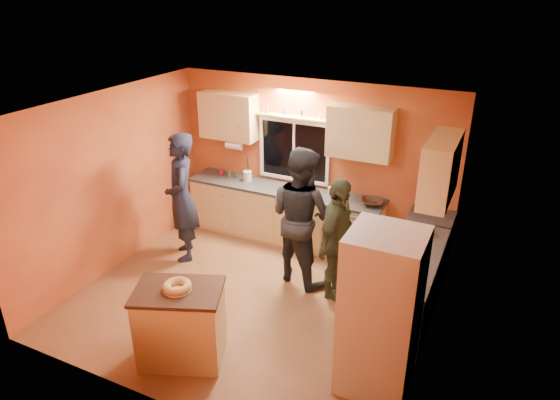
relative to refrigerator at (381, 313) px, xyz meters
The scene contains 14 objects.
ground 2.24m from the refrigerator, 157.06° to the left, with size 4.50×4.50×0.00m, color brown.
room_shell 2.26m from the refrigerator, 145.60° to the left, with size 4.54×4.04×2.61m.
back_counter 3.16m from the refrigerator, 126.89° to the left, with size 4.23×0.62×0.90m.
right_counter 1.38m from the refrigerator, 87.36° to the left, with size 0.62×1.84×0.90m.
refrigerator is the anchor object (origin of this frame).
island 2.18m from the refrigerator, 165.09° to the right, with size 1.11×0.94×0.91m.
bundt_pastry 2.14m from the refrigerator, 165.09° to the right, with size 0.31×0.31×0.09m, color tan.
person_left 3.64m from the refrigerator, 158.13° to the left, with size 0.72×0.47×1.96m, color black.
person_center 2.18m from the refrigerator, 134.81° to the left, with size 0.95×0.74×1.96m, color black.
person_right 1.65m from the refrigerator, 124.76° to the left, with size 0.99×0.41×1.69m, color #313824.
mixing_bowl 2.63m from the refrigerator, 107.73° to the left, with size 0.33×0.33×0.08m, color black.
utensil_crock 3.86m from the refrigerator, 138.96° to the left, with size 0.14×0.14×0.17m, color beige.
potted_plant 0.53m from the refrigerator, 79.20° to the left, with size 0.25×0.22×0.28m, color gray.
red_box 1.90m from the refrigerator, 87.56° to the left, with size 0.16×0.12×0.07m, color maroon.
Camera 1 is at (2.74, -4.91, 3.96)m, focal length 32.00 mm.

